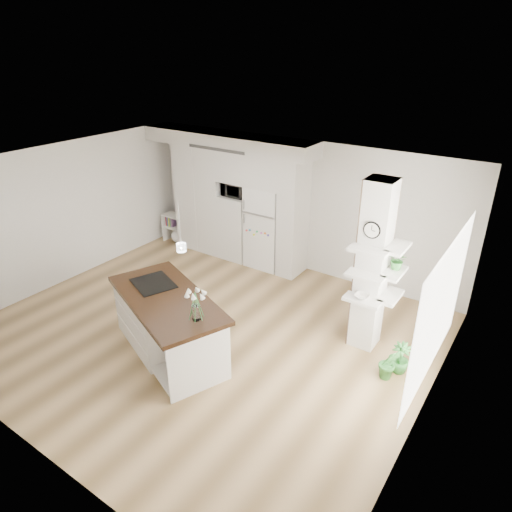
{
  "coord_description": "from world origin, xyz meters",
  "views": [
    {
      "loc": [
        4.27,
        -4.76,
        4.41
      ],
      "look_at": [
        0.41,
        0.9,
        1.15
      ],
      "focal_mm": 32.0,
      "sensor_mm": 36.0,
      "label": 1
    }
  ],
  "objects_px": {
    "kitchen_island": "(162,317)",
    "floor_plant_a": "(389,363)",
    "bookshelf": "(176,230)",
    "refrigerator": "(267,227)"
  },
  "relations": [
    {
      "from": "kitchen_island",
      "to": "floor_plant_a",
      "type": "relative_size",
      "value": 4.64
    },
    {
      "from": "kitchen_island",
      "to": "bookshelf",
      "type": "distance_m",
      "value": 4.11
    },
    {
      "from": "refrigerator",
      "to": "kitchen_island",
      "type": "distance_m",
      "value": 3.34
    },
    {
      "from": "kitchen_island",
      "to": "floor_plant_a",
      "type": "distance_m",
      "value": 3.46
    },
    {
      "from": "kitchen_island",
      "to": "bookshelf",
      "type": "relative_size",
      "value": 3.58
    },
    {
      "from": "refrigerator",
      "to": "kitchen_island",
      "type": "bearing_deg",
      "value": -86.32
    },
    {
      "from": "refrigerator",
      "to": "bookshelf",
      "type": "height_order",
      "value": "refrigerator"
    },
    {
      "from": "bookshelf",
      "to": "kitchen_island",
      "type": "bearing_deg",
      "value": -48.48
    },
    {
      "from": "kitchen_island",
      "to": "bookshelf",
      "type": "xyz_separation_m",
      "value": [
        -2.66,
        3.13,
        -0.21
      ]
    },
    {
      "from": "kitchen_island",
      "to": "bookshelf",
      "type": "bearing_deg",
      "value": 152.77
    }
  ]
}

